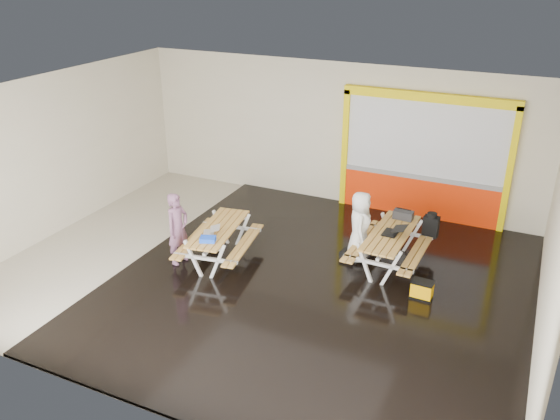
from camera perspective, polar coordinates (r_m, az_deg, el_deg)
The scene contains 14 objects.
room at distance 10.60m, azimuth -2.06°, elevation 1.90°, with size 10.02×8.02×3.52m.
deck at distance 10.92m, azimuth 3.98°, elevation -7.57°, with size 7.50×7.98×0.05m, color black.
kiosk at distance 13.56m, azimuth 14.03°, elevation 4.84°, with size 3.88×0.16×3.00m.
picnic_table_left at distance 11.57m, azimuth -6.11°, elevation -2.55°, with size 1.58×2.09×0.76m.
picnic_table_right at distance 11.47m, azimuth 10.91°, elevation -2.99°, with size 1.41×2.03×0.80m.
person_left at distance 11.49m, azimuth -10.14°, elevation -1.83°, with size 0.54×0.35×1.47m, color #744A65.
person_right at distance 11.45m, azimuth 7.96°, elevation -1.59°, with size 0.70×0.46×1.43m, color white.
laptop_left at distance 11.26m, azimuth -6.88°, elevation -2.10°, with size 0.42×0.41×0.14m.
laptop_right at distance 11.29m, azimuth 11.25°, elevation -2.08°, with size 0.45×0.40×0.18m.
blue_pouch at distance 10.96m, azimuth -7.19°, elevation -2.90°, with size 0.29×0.21×0.09m, color blue.
toolbox at distance 11.96m, azimuth 12.16°, elevation -0.47°, with size 0.41×0.22×0.23m.
backpack at distance 12.04m, azimuth 14.79°, elevation -1.45°, with size 0.32×0.22×0.51m.
dark_case at distance 11.85m, azimuth 7.09°, elevation -4.45°, with size 0.40×0.30×0.15m, color black.
fluke_bag at distance 10.74m, azimuth 13.93°, elevation -7.72°, with size 0.41×0.27×0.34m.
Camera 1 is at (4.50, -8.72, 5.75)m, focal length 36.76 mm.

